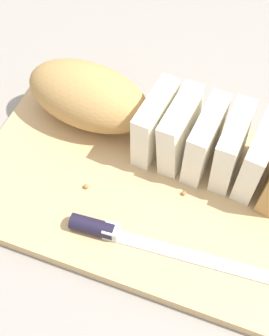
# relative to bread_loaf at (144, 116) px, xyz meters

# --- Properties ---
(ground_plane) EXTENTS (3.00, 3.00, 0.00)m
(ground_plane) POSITION_rel_bread_loaf_xyz_m (0.01, -0.08, -0.07)
(ground_plane) COLOR gray
(cutting_board) EXTENTS (0.46, 0.31, 0.02)m
(cutting_board) POSITION_rel_bread_loaf_xyz_m (0.01, -0.08, -0.06)
(cutting_board) COLOR tan
(cutting_board) RESTS_ON ground_plane
(bread_loaf) EXTENTS (0.42, 0.15, 0.10)m
(bread_loaf) POSITION_rel_bread_loaf_xyz_m (0.00, 0.00, 0.00)
(bread_loaf) COLOR tan
(bread_loaf) RESTS_ON cutting_board
(bread_knife) EXTENTS (0.30, 0.03, 0.02)m
(bread_knife) POSITION_rel_bread_loaf_xyz_m (0.03, -0.17, -0.04)
(bread_knife) COLOR silver
(bread_knife) RESTS_ON cutting_board
(crumb_near_knife) EXTENTS (0.01, 0.01, 0.01)m
(crumb_near_knife) POSITION_rel_bread_loaf_xyz_m (0.09, -0.08, -0.04)
(crumb_near_knife) COLOR #A8753D
(crumb_near_knife) RESTS_ON cutting_board
(crumb_near_loaf) EXTENTS (0.01, 0.01, 0.01)m
(crumb_near_loaf) POSITION_rel_bread_loaf_xyz_m (-0.05, -0.11, -0.04)
(crumb_near_loaf) COLOR #A8753D
(crumb_near_loaf) RESTS_ON cutting_board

